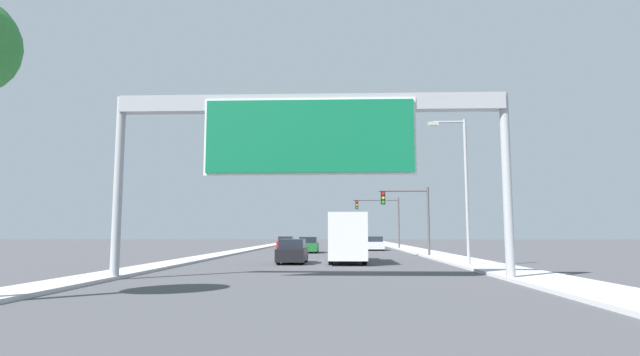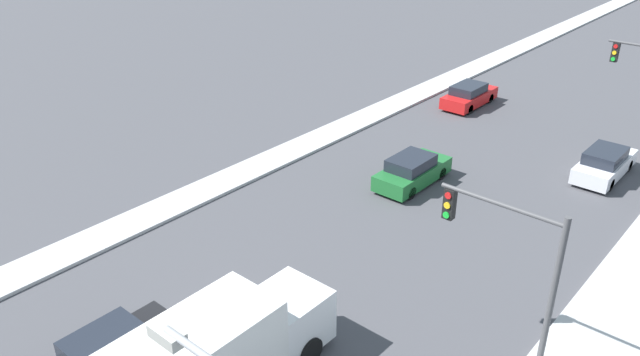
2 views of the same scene
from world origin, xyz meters
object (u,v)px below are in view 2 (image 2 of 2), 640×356
(traffic_light_near_intersection, at_px, (514,256))
(car_near_left, at_px, (469,96))
(car_mid_left, at_px, (111,352))
(car_mid_right, at_px, (412,171))
(car_far_left, at_px, (604,164))

(traffic_light_near_intersection, bearing_deg, car_near_left, 120.93)
(car_mid_left, height_order, car_mid_right, car_mid_right)
(car_far_left, relative_size, traffic_light_near_intersection, 0.83)
(car_mid_left, relative_size, car_mid_right, 0.99)
(car_near_left, height_order, car_mid_left, car_mid_left)
(car_near_left, relative_size, traffic_light_near_intersection, 0.82)
(car_near_left, relative_size, car_mid_right, 1.02)
(car_mid_left, xyz_separation_m, car_mid_right, (0.00, 17.15, 0.00))
(car_near_left, bearing_deg, traffic_light_near_intersection, -59.07)
(car_far_left, distance_m, car_mid_right, 10.02)
(car_far_left, height_order, car_mid_left, car_mid_left)
(car_far_left, xyz_separation_m, car_near_left, (-10.50, 5.08, -0.01))
(car_mid_left, distance_m, traffic_light_near_intersection, 12.82)
(car_near_left, bearing_deg, car_mid_left, -83.21)
(car_near_left, distance_m, car_mid_left, 29.61)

